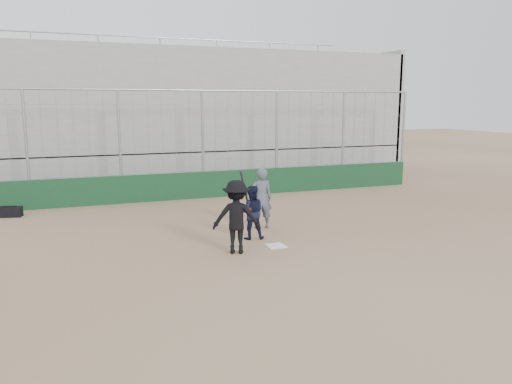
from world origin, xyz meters
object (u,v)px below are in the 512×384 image
object	(u,v)px
batter_at_plate	(237,217)
catcher_crouched	(251,221)
equipment_bag	(9,212)
umpire	(261,201)

from	to	relation	value
batter_at_plate	catcher_crouched	world-z (taller)	batter_at_plate
equipment_bag	batter_at_plate	bearing A→B (deg)	-48.31
batter_at_plate	equipment_bag	bearing A→B (deg)	131.69
umpire	equipment_bag	bearing A→B (deg)	-22.60
batter_at_plate	catcher_crouched	size ratio (longest dim) A/B	1.93
catcher_crouched	batter_at_plate	bearing A→B (deg)	-126.53
catcher_crouched	equipment_bag	size ratio (longest dim) A/B	1.24
batter_at_plate	umpire	bearing A→B (deg)	54.83
catcher_crouched	equipment_bag	world-z (taller)	catcher_crouched
umpire	equipment_bag	xyz separation A→B (m)	(-6.92, 4.14, -0.62)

